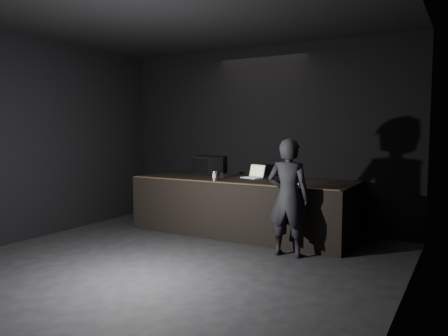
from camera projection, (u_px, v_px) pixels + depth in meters
ground at (149, 275)px, 5.71m from camera, size 7.00×7.00×0.00m
room_walls at (146, 119)px, 5.53m from camera, size 6.10×7.10×3.52m
stage_riser at (244, 206)px, 8.03m from camera, size 4.00×1.50×1.00m
riser_lip at (225, 182)px, 7.37m from camera, size 3.92×0.10×0.01m
stage_monitor at (207, 165)px, 8.82m from camera, size 0.62×0.53×0.35m
cable at (200, 174)px, 8.67m from camera, size 0.84×0.15×0.02m
laptop at (254, 175)px, 8.11m from camera, size 0.42×0.40×0.24m
beer_can at (214, 176)px, 7.63m from camera, size 0.07×0.07×0.17m
plastic_cup at (222, 175)px, 8.13m from camera, size 0.07×0.07×0.09m
wii_remote at (296, 184)px, 7.14m from camera, size 0.12×0.14×0.03m
person at (288, 198)px, 6.50m from camera, size 0.67×0.46×1.77m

